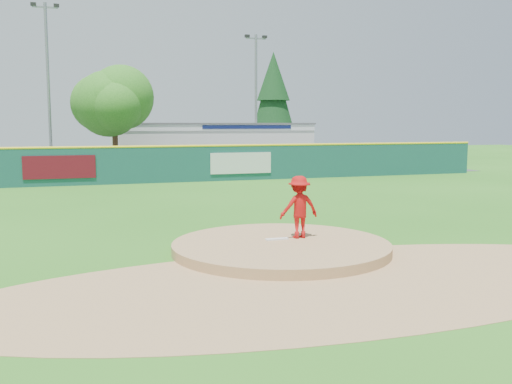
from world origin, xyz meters
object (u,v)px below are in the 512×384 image
object	(u,v)px
light_pole_left	(48,80)
light_pole_right	(256,94)
conifer_tree	(273,98)
pitcher	(299,207)
van	(220,162)
pool_building_grp	(209,143)
deciduous_tree	(114,103)

from	to	relation	value
light_pole_left	light_pole_right	size ratio (longest dim) A/B	1.10
conifer_tree	light_pole_right	world-z (taller)	light_pole_right
pitcher	light_pole_right	bearing A→B (deg)	-108.59
conifer_tree	light_pole_right	bearing A→B (deg)	-119.74
pitcher	conifer_tree	size ratio (longest dim) A/B	0.17
light_pole_left	conifer_tree	bearing A→B (deg)	25.35
light_pole_right	van	bearing A→B (deg)	-129.69
pitcher	pool_building_grp	distance (m)	32.06
van	deciduous_tree	xyz separation A→B (m)	(-6.76, 1.11, 3.85)
pool_building_grp	light_pole_left	xyz separation A→B (m)	(-12.00, -4.99, 4.39)
pitcher	van	xyz separation A→B (m)	(4.12, 23.51, -0.36)
pitcher	van	size ratio (longest dim) A/B	0.33
deciduous_tree	light_pole_left	distance (m)	4.72
pitcher	van	bearing A→B (deg)	-102.24
van	pool_building_grp	xyz separation A→B (m)	(1.24, 8.10, 0.96)
pitcher	deciduous_tree	size ratio (longest dim) A/B	0.22
light_pole_right	deciduous_tree	bearing A→B (deg)	-160.02
van	conifer_tree	size ratio (longest dim) A/B	0.52
pool_building_grp	deciduous_tree	bearing A→B (deg)	-138.84
pitcher	deciduous_tree	distance (m)	25.00
pool_building_grp	conifer_tree	size ratio (longest dim) A/B	1.60
van	light_pole_right	xyz separation A→B (m)	(4.24, 5.11, 4.84)
light_pole_right	pitcher	bearing A→B (deg)	-106.28
deciduous_tree	light_pole_right	distance (m)	11.75
pitcher	light_pole_right	size ratio (longest dim) A/B	0.16
light_pole_right	light_pole_left	bearing A→B (deg)	-172.41
pool_building_grp	van	bearing A→B (deg)	-98.70
light_pole_left	light_pole_right	world-z (taller)	light_pole_left
van	pool_building_grp	world-z (taller)	pool_building_grp
pitcher	pool_building_grp	world-z (taller)	pool_building_grp
van	conifer_tree	xyz separation A→B (m)	(8.24, 12.11, 4.84)
van	light_pole_left	size ratio (longest dim) A/B	0.45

